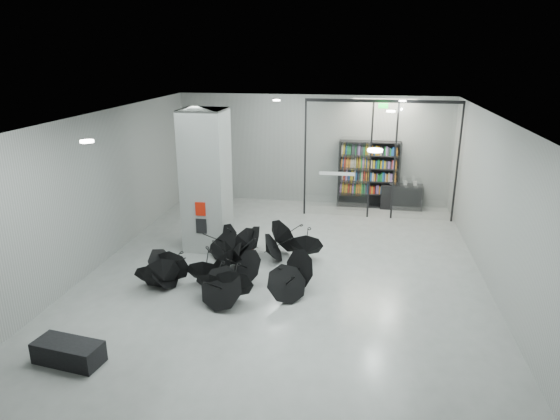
% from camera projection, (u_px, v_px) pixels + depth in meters
% --- Properties ---
extents(room, '(14.00, 14.02, 4.01)m').
position_uv_depth(room, '(282.00, 171.00, 11.34)').
color(room, gray).
rests_on(room, ground).
extents(column, '(1.20, 1.20, 4.00)m').
position_uv_depth(column, '(206.00, 180.00, 13.87)').
color(column, slate).
rests_on(column, ground).
extents(fire_cabinet, '(0.28, 0.04, 0.38)m').
position_uv_depth(fire_cabinet, '(200.00, 209.00, 13.49)').
color(fire_cabinet, '#A50A07').
rests_on(fire_cabinet, column).
extents(info_panel, '(0.30, 0.03, 0.42)m').
position_uv_depth(info_panel, '(201.00, 226.00, 13.65)').
color(info_panel, black).
rests_on(info_panel, column).
extents(exit_sign, '(0.30, 0.06, 0.15)m').
position_uv_depth(exit_sign, '(383.00, 106.00, 15.64)').
color(exit_sign, '#0CE533').
rests_on(exit_sign, room).
extents(glass_partition, '(5.06, 0.08, 4.00)m').
position_uv_depth(glass_partition, '(380.00, 155.00, 16.33)').
color(glass_partition, silver).
rests_on(glass_partition, ground).
extents(bench, '(1.33, 0.72, 0.41)m').
position_uv_depth(bench, '(69.00, 352.00, 9.04)').
color(bench, black).
rests_on(bench, ground).
extents(bookshelf, '(2.20, 0.45, 2.42)m').
position_uv_depth(bookshelf, '(369.00, 174.00, 17.85)').
color(bookshelf, black).
rests_on(bookshelf, ground).
extents(shop_counter, '(1.49, 0.63, 0.89)m').
position_uv_depth(shop_counter, '(401.00, 197.00, 17.85)').
color(shop_counter, black).
rests_on(shop_counter, ground).
extents(umbrella_cluster, '(4.77, 4.44, 1.28)m').
position_uv_depth(umbrella_cluster, '(234.00, 267.00, 12.40)').
color(umbrella_cluster, black).
rests_on(umbrella_cluster, ground).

